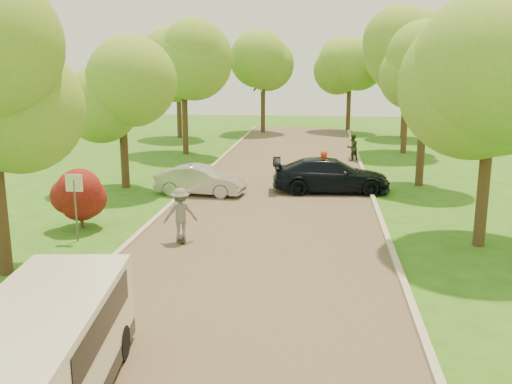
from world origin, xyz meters
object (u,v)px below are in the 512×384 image
at_px(person_olive, 352,148).
at_px(person_striped, 323,172).
at_px(skateboarder, 180,214).
at_px(minivan, 43,354).
at_px(street_sign, 75,193).
at_px(silver_sedan, 200,180).
at_px(dark_sedan, 331,175).
at_px(longboard, 181,239).

bearing_deg(person_olive, person_striped, 43.77).
bearing_deg(person_olive, skateboarder, 34.13).
relative_size(minivan, person_olive, 3.34).
height_order(street_sign, person_striped, street_sign).
xyz_separation_m(street_sign, silver_sedan, (2.50, 6.96, -0.93)).
distance_m(dark_sedan, longboard, 9.25).
bearing_deg(person_olive, longboard, 34.13).
xyz_separation_m(longboard, skateboarder, (0.00, 0.00, 0.83)).
bearing_deg(minivan, skateboarder, 82.94).
bearing_deg(longboard, person_olive, -130.08).
relative_size(longboard, person_striped, 0.47).
xyz_separation_m(minivan, skateboarder, (0.01, 9.03, -0.04)).
relative_size(skateboarder, person_striped, 0.88).
bearing_deg(dark_sedan, longboard, 144.10).
distance_m(minivan, dark_sedan, 17.58).
xyz_separation_m(silver_sedan, skateboarder, (0.80, -6.65, 0.29)).
bearing_deg(person_striped, person_olive, -82.74).
height_order(minivan, person_striped, person_striped).
relative_size(longboard, person_olive, 0.57).
relative_size(street_sign, skateboarder, 1.33).
height_order(silver_sedan, person_striped, person_striped).
distance_m(street_sign, skateboarder, 3.38).
distance_m(street_sign, longboard, 3.63).
bearing_deg(silver_sedan, person_olive, -28.55).
bearing_deg(skateboarder, street_sign, -14.25).
bearing_deg(silver_sedan, longboard, -166.34).
height_order(longboard, person_striped, person_striped).
relative_size(silver_sedan, longboard, 4.42).
height_order(longboard, person_olive, person_olive).
distance_m(silver_sedan, person_olive, 11.98).
xyz_separation_m(street_sign, minivan, (3.29, -8.72, -0.59)).
relative_size(silver_sedan, person_striped, 2.06).
distance_m(silver_sedan, person_striped, 5.38).
xyz_separation_m(silver_sedan, person_olive, (6.93, 9.77, 0.14)).
relative_size(person_striped, person_olive, 1.21).
bearing_deg(street_sign, minivan, -69.30).
bearing_deg(person_olive, dark_sedan, 45.75).
bearing_deg(longboard, person_striped, -139.66).
xyz_separation_m(street_sign, person_striped, (7.77, 8.03, -0.63)).
relative_size(minivan, dark_sedan, 1.00).
height_order(dark_sedan, skateboarder, skateboarder).
height_order(street_sign, longboard, street_sign).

